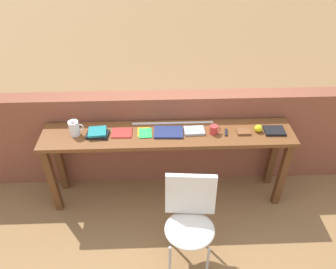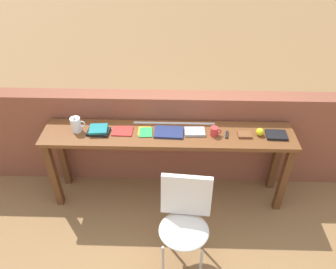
# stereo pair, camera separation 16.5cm
# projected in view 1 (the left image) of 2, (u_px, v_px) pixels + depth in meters

# --- Properties ---
(ground_plane) EXTENTS (40.00, 40.00, 0.00)m
(ground_plane) POSITION_uv_depth(u_px,v_px,m) (169.00, 215.00, 3.53)
(ground_plane) COLOR olive
(brick_wall_back) EXTENTS (6.00, 0.20, 1.12)m
(brick_wall_back) POSITION_uv_depth(u_px,v_px,m) (167.00, 138.00, 3.70)
(brick_wall_back) COLOR brown
(brick_wall_back) RESTS_ON ground
(sideboard) EXTENTS (2.50, 0.44, 0.88)m
(sideboard) POSITION_uv_depth(u_px,v_px,m) (168.00, 144.00, 3.31)
(sideboard) COLOR brown
(sideboard) RESTS_ON ground
(chair_white_moulded) EXTENTS (0.48, 0.49, 0.89)m
(chair_white_moulded) POSITION_uv_depth(u_px,v_px,m) (190.00, 217.00, 2.85)
(chair_white_moulded) COLOR silver
(chair_white_moulded) RESTS_ON ground
(pitcher_white) EXTENTS (0.14, 0.10, 0.18)m
(pitcher_white) POSITION_uv_depth(u_px,v_px,m) (74.00, 128.00, 3.17)
(pitcher_white) COLOR white
(pitcher_white) RESTS_ON sideboard
(book_stack_leftmost) EXTENTS (0.22, 0.18, 0.05)m
(book_stack_leftmost) POSITION_uv_depth(u_px,v_px,m) (97.00, 133.00, 3.19)
(book_stack_leftmost) COLOR black
(book_stack_leftmost) RESTS_ON sideboard
(magazine_cycling) EXTENTS (0.20, 0.16, 0.01)m
(magazine_cycling) POSITION_uv_depth(u_px,v_px,m) (122.00, 133.00, 3.22)
(magazine_cycling) COLOR red
(magazine_cycling) RESTS_ON sideboard
(pamphlet_pile_colourful) EXTENTS (0.15, 0.18, 0.01)m
(pamphlet_pile_colourful) POSITION_uv_depth(u_px,v_px,m) (145.00, 133.00, 3.23)
(pamphlet_pile_colourful) COLOR #3399D8
(pamphlet_pile_colourful) RESTS_ON sideboard
(book_open_centre) EXTENTS (0.29, 0.20, 0.02)m
(book_open_centre) POSITION_uv_depth(u_px,v_px,m) (168.00, 132.00, 3.22)
(book_open_centre) COLOR navy
(book_open_centre) RESTS_ON sideboard
(book_grey_hardcover) EXTENTS (0.21, 0.15, 0.03)m
(book_grey_hardcover) POSITION_uv_depth(u_px,v_px,m) (194.00, 131.00, 3.24)
(book_grey_hardcover) COLOR #9E9EA3
(book_grey_hardcover) RESTS_ON sideboard
(mug) EXTENTS (0.11, 0.08, 0.09)m
(mug) POSITION_uv_depth(u_px,v_px,m) (214.00, 130.00, 3.20)
(mug) COLOR red
(mug) RESTS_ON sideboard
(multitool_folded) EXTENTS (0.04, 0.11, 0.02)m
(multitool_folded) POSITION_uv_depth(u_px,v_px,m) (226.00, 132.00, 3.23)
(multitool_folded) COLOR black
(multitool_folded) RESTS_ON sideboard
(leather_journal_brown) EXTENTS (0.13, 0.10, 0.02)m
(leather_journal_brown) POSITION_uv_depth(u_px,v_px,m) (243.00, 132.00, 3.23)
(leather_journal_brown) COLOR brown
(leather_journal_brown) RESTS_ON sideboard
(sports_ball_small) EXTENTS (0.08, 0.08, 0.08)m
(sports_ball_small) POSITION_uv_depth(u_px,v_px,m) (258.00, 128.00, 3.23)
(sports_ball_small) COLOR yellow
(sports_ball_small) RESTS_ON sideboard
(book_repair_rightmost) EXTENTS (0.21, 0.16, 0.03)m
(book_repair_rightmost) POSITION_uv_depth(u_px,v_px,m) (274.00, 131.00, 3.24)
(book_repair_rightmost) COLOR black
(book_repair_rightmost) RESTS_ON sideboard
(ruler_metal_back_edge) EXTENTS (0.84, 0.03, 0.00)m
(ruler_metal_back_edge) POSITION_uv_depth(u_px,v_px,m) (173.00, 123.00, 3.37)
(ruler_metal_back_edge) COLOR silver
(ruler_metal_back_edge) RESTS_ON sideboard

